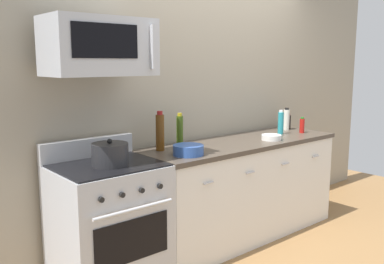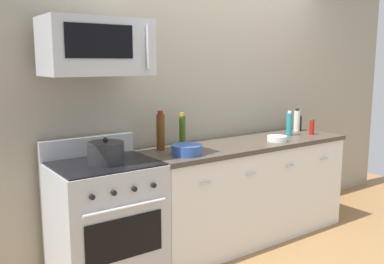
{
  "view_description": "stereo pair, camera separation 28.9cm",
  "coord_description": "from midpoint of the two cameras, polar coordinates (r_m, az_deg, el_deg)",
  "views": [
    {
      "loc": [
        -2.86,
        -2.65,
        1.65
      ],
      "look_at": [
        -0.66,
        -0.05,
        1.08
      ],
      "focal_mm": 39.59,
      "sensor_mm": 36.0,
      "label": 1
    },
    {
      "loc": [
        -2.63,
        -2.83,
        1.65
      ],
      "look_at": [
        -0.66,
        -0.05,
        1.08
      ],
      "focal_mm": 39.59,
      "sensor_mm": 36.0,
      "label": 2
    }
  ],
  "objects": [
    {
      "name": "bottle_vinegar_white",
      "position": [
        4.64,
        15.69,
        1.49
      ],
      "size": [
        0.06,
        0.06,
        0.24
      ],
      "color": "silver",
      "rests_on": "countertop_slab"
    },
    {
      "name": "bowl_white_ceramic",
      "position": [
        4.02,
        13.41,
        -0.85
      ],
      "size": [
        0.18,
        0.18,
        0.05
      ],
      "color": "white",
      "rests_on": "countertop_slab"
    },
    {
      "name": "ground_plane",
      "position": [
        4.21,
        9.13,
        -13.7
      ],
      "size": [
        6.2,
        6.2,
        0.0
      ],
      "primitive_type": "plane",
      "color": "olive"
    },
    {
      "name": "bottle_wine_amber",
      "position": [
        3.5,
        -1.9,
        0.05
      ],
      "size": [
        0.07,
        0.07,
        0.33
      ],
      "color": "#59330F",
      "rests_on": "countertop_slab"
    },
    {
      "name": "bottle_dish_soap",
      "position": [
        4.35,
        14.83,
        1.05
      ],
      "size": [
        0.06,
        0.06,
        0.25
      ],
      "color": "teal",
      "rests_on": "countertop_slab"
    },
    {
      "name": "bottle_olive_oil",
      "position": [
        3.71,
        0.9,
        0.26
      ],
      "size": [
        0.06,
        0.06,
        0.29
      ],
      "color": "#385114",
      "rests_on": "countertop_slab"
    },
    {
      "name": "counter_unit",
      "position": [
        4.06,
        9.31,
        -7.71
      ],
      "size": [
        2.08,
        0.66,
        0.92
      ],
      "color": "silver",
      "rests_on": "ground_plane"
    },
    {
      "name": "bowl_blue_mixing",
      "position": [
        3.34,
        1.77,
        -2.4
      ],
      "size": [
        0.24,
        0.24,
        0.08
      ],
      "color": "#2D519E",
      "rests_on": "countertop_slab"
    },
    {
      "name": "stockpot",
      "position": [
        3.07,
        -8.91,
        -2.81
      ],
      "size": [
        0.26,
        0.26,
        0.19
      ],
      "color": "#262628",
      "rests_on": "range_oven"
    },
    {
      "name": "bottle_hot_sauce_red",
      "position": [
        4.48,
        17.64,
        0.64
      ],
      "size": [
        0.05,
        0.05,
        0.16
      ],
      "color": "#B21914",
      "rests_on": "countertop_slab"
    },
    {
      "name": "back_wall",
      "position": [
        4.19,
        5.67,
        5.32
      ],
      "size": [
        5.17,
        0.1,
        2.7
      ],
      "primitive_type": "cube",
      "color": "#9E937F",
      "rests_on": "ground_plane"
    },
    {
      "name": "bottle_soy_sauce_dark",
      "position": [
        4.72,
        15.94,
        1.17
      ],
      "size": [
        0.06,
        0.06,
        0.17
      ],
      "color": "black",
      "rests_on": "countertop_slab"
    },
    {
      "name": "microwave",
      "position": [
        3.09,
        -10.09,
        11.2
      ],
      "size": [
        0.74,
        0.44,
        0.4
      ],
      "color": "#B7BABF"
    },
    {
      "name": "range_oven",
      "position": [
        3.27,
        -9.09,
        -11.82
      ],
      "size": [
        0.76,
        0.69,
        1.07
      ],
      "color": "#B7BABF",
      "rests_on": "ground_plane"
    }
  ]
}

